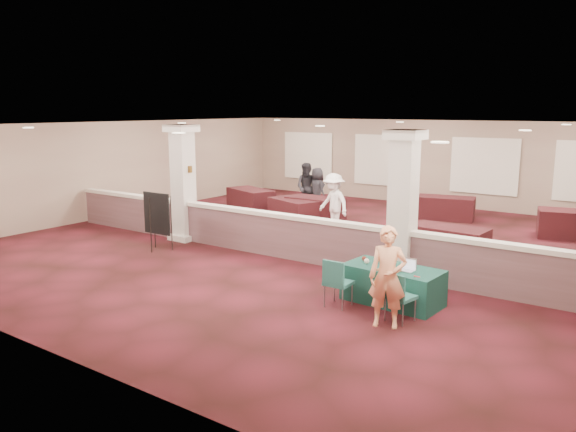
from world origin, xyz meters
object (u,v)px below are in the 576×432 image
Objects in this scene: far_table_back_center at (445,208)px; conf_chair_side at (336,279)px; far_table_front_center at (315,208)px; far_table_back_right at (576,225)px; far_table_front_left at (293,210)px; far_table_back_left at (251,199)px; woman at (388,277)px; near_table at (393,285)px; attendee_d at (317,190)px; attendee_b at (334,203)px; conf_chair_main at (398,293)px; attendee_a at (307,188)px; easel_board at (157,214)px; far_table_front_right at (448,242)px.

conf_chair_side is at bearing -82.31° from far_table_back_center.
far_table_back_right is at bearing 14.27° from far_table_front_center.
far_table_front_left is 0.93× the size of far_table_back_left.
conf_chair_side is 1.24m from woman.
near_table is 1.14× the size of attendee_d.
far_table_back_right is (7.99, 2.47, 0.04)m from far_table_front_left.
woman is at bearing -65.95° from near_table.
far_table_back_left is 6.81m from far_table_back_center.
attendee_b reaches higher than conf_chair_side.
attendee_b is at bearing -18.52° from far_table_back_left.
attendee_b is at bearing -118.28° from far_table_back_center.
far_table_back_center is at bearing 107.49° from near_table.
far_table_front_center is 1.44m from attendee_d.
near_table is 8.10m from far_table_front_left.
far_table_back_center is (-2.02, 8.58, 0.03)m from near_table.
conf_chair_side is 10.39m from far_table_back_left.
near_table is 10.44m from far_table_back_left.
conf_chair_main reaches higher than near_table.
far_table_back_right is at bearing 45.54° from attendee_b.
near_table is at bearing -36.44° from far_table_back_left.
far_table_front_left is 2.52m from far_table_back_left.
conf_chair_side is 9.50m from far_table_back_center.
attendee_a and attendee_b have the same top height.
easel_board is 11.60m from far_table_back_right.
attendee_d reaches higher than far_table_front_right.
far_table_back_right is (2.74, 8.73, -0.14)m from conf_chair_side.
far_table_back_left reaches higher than near_table.
easel_board is (-7.14, 1.04, 0.44)m from conf_chair_main.
woman is 10.63m from attendee_d.
far_table_front_right is 1.05× the size of attendee_a.
far_table_front_left reaches higher than near_table.
attendee_b is (1.42, -1.25, 0.50)m from far_table_front_center.
conf_chair_main reaches higher than far_table_front_right.
attendee_d reaches higher than easel_board.
attendee_d reaches higher than far_table_back_center.
far_table_front_right is 6.74m from attendee_d.
conf_chair_main is at bearing -9.25° from easel_board.
far_table_front_center is at bearing 48.39° from far_table_front_left.
attendee_a is at bearing 59.61° from attendee_d.
far_table_back_right is (1.51, 8.76, -0.12)m from conf_chair_main.
far_table_back_center is (3.48, 2.58, -0.00)m from far_table_front_center.
far_table_front_center is (-5.50, 6.00, 0.03)m from near_table.
near_table is 1.19× the size of easel_board.
woman reaches higher than far_table_back_left.
far_table_front_right is at bearing 98.56° from near_table.
far_table_front_right is at bearing -21.55° from far_table_front_center.
woman is at bearing -39.78° from far_table_back_left.
far_table_back_right is at bearing 61.94° from woman.
woman is at bearing -67.14° from attendee_a.
far_table_front_left is 1.00× the size of attendee_a.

